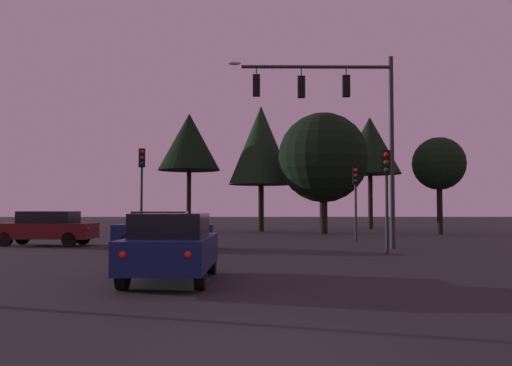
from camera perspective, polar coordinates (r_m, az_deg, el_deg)
ground_plane at (r=30.68m, az=-0.68°, el=-5.76°), size 168.00×168.00×0.00m
traffic_signal_mast_arm at (r=23.05m, az=8.91°, el=7.39°), size 6.88×0.38×7.94m
traffic_light_corner_left at (r=28.63m, az=10.33°, el=-0.50°), size 0.32×0.36×3.80m
traffic_light_corner_right at (r=26.82m, az=-11.82°, el=0.71°), size 0.36×0.38×4.53m
traffic_light_median at (r=20.62m, az=13.44°, el=0.33°), size 0.36×0.38×3.78m
car_nearside_lane at (r=12.48m, az=-8.74°, el=-6.49°), size 1.84×4.20×1.52m
car_crossing_left at (r=22.51m, az=-9.65°, el=-4.79°), size 4.06×1.90×1.52m
car_crossing_right at (r=25.98m, az=-21.02°, el=-4.37°), size 4.49×2.09×1.52m
tree_behind_sign at (r=39.80m, az=-6.97°, el=4.24°), size 4.46×4.46×8.52m
tree_left_far at (r=36.34m, az=7.01°, el=2.63°), size 5.92×5.92×7.98m
tree_center_horizon at (r=39.93m, az=0.53°, el=3.94°), size 4.73×4.73×9.16m
tree_right_cluster at (r=37.23m, az=18.52°, el=1.89°), size 3.41×3.41×6.26m
tree_lot_edge at (r=46.19m, az=11.78°, el=3.82°), size 5.08×5.08×9.24m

